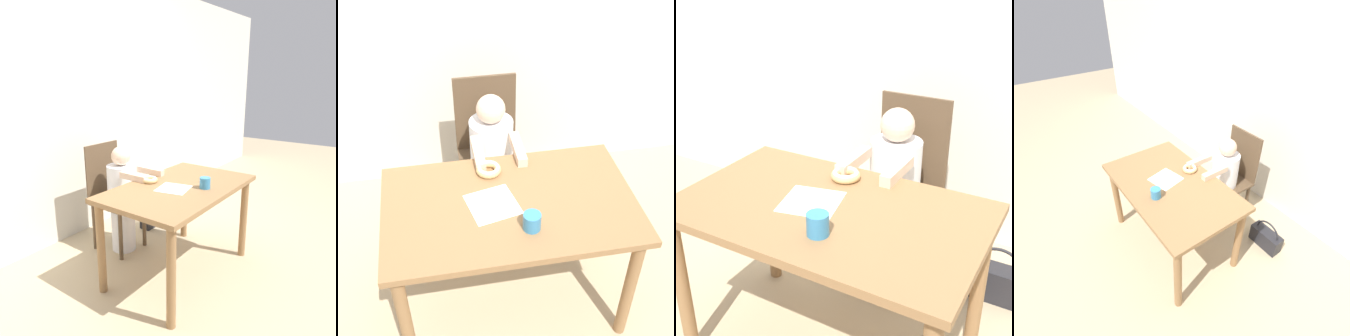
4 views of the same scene
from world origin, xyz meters
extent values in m
cube|color=silver|center=(0.00, 1.22, 1.25)|extent=(8.00, 0.05, 2.50)
cube|color=olive|center=(0.00, 0.00, 0.71)|extent=(1.19, 0.73, 0.03)
cylinder|color=olive|center=(-0.53, -0.30, 0.35)|extent=(0.06, 0.06, 0.69)
cylinder|color=olive|center=(-0.53, 0.30, 0.35)|extent=(0.06, 0.06, 0.69)
cylinder|color=olive|center=(0.53, 0.30, 0.35)|extent=(0.06, 0.06, 0.69)
cube|color=brown|center=(0.01, 0.66, 0.44)|extent=(0.37, 0.39, 0.03)
cube|color=brown|center=(0.01, 0.84, 0.70)|extent=(0.37, 0.02, 0.49)
cylinder|color=brown|center=(-0.14, 0.50, 0.21)|extent=(0.04, 0.04, 0.43)
cylinder|color=brown|center=(0.16, 0.50, 0.21)|extent=(0.04, 0.04, 0.43)
cylinder|color=brown|center=(-0.14, 0.82, 0.21)|extent=(0.04, 0.04, 0.43)
cylinder|color=brown|center=(0.16, 0.82, 0.21)|extent=(0.04, 0.04, 0.43)
cylinder|color=white|center=(0.01, 0.61, 0.23)|extent=(0.21, 0.21, 0.45)
cylinder|color=white|center=(0.01, 0.61, 0.62)|extent=(0.25, 0.25, 0.33)
sphere|color=beige|center=(0.01, 0.61, 0.87)|extent=(0.16, 0.16, 0.16)
cube|color=beige|center=(-0.10, 0.37, 0.75)|extent=(0.05, 0.26, 0.05)
cube|color=beige|center=(0.12, 0.37, 0.75)|extent=(0.05, 0.26, 0.05)
torus|color=#DBB270|center=(-0.06, 0.24, 0.74)|extent=(0.13, 0.13, 0.03)
torus|color=white|center=(-0.06, 0.24, 0.76)|extent=(0.11, 0.11, 0.02)
cube|color=white|center=(-0.08, 0.00, 0.73)|extent=(0.26, 0.26, 0.00)
cube|color=#232328|center=(0.55, 0.70, 0.09)|extent=(0.30, 0.12, 0.18)
torus|color=#232328|center=(0.55, 0.70, 0.18)|extent=(0.24, 0.02, 0.24)
cylinder|color=teal|center=(0.06, -0.18, 0.77)|extent=(0.08, 0.08, 0.08)
camera|label=1|loc=(-1.93, -1.29, 1.52)|focal=35.00mm
camera|label=2|loc=(-0.31, -1.57, 2.21)|focal=50.00mm
camera|label=3|loc=(0.81, -1.32, 1.61)|focal=50.00mm
camera|label=4|loc=(1.40, -0.88, 2.11)|focal=28.00mm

